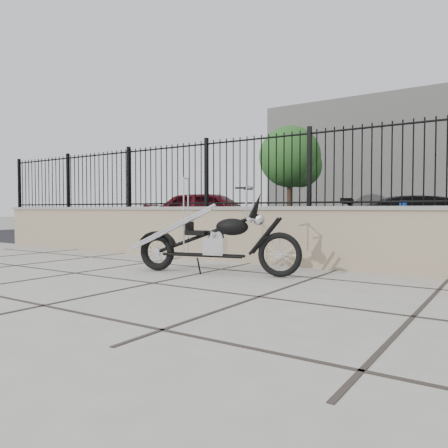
% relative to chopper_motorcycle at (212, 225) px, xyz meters
% --- Properties ---
extents(ground_plane, '(90.00, 90.00, 0.00)m').
position_rel_chopper_motorcycle_xyz_m(ground_plane, '(-0.15, -1.06, -0.70)').
color(ground_plane, '#99968E').
rests_on(ground_plane, ground).
extents(parking_lot, '(30.00, 30.00, 0.00)m').
position_rel_chopper_motorcycle_xyz_m(parking_lot, '(-0.15, 11.44, -0.70)').
color(parking_lot, black).
rests_on(parking_lot, ground).
extents(retaining_wall, '(14.00, 0.36, 0.96)m').
position_rel_chopper_motorcycle_xyz_m(retaining_wall, '(-0.15, 1.44, -0.22)').
color(retaining_wall, gray).
rests_on(retaining_wall, ground_plane).
extents(iron_fence, '(14.00, 0.08, 1.20)m').
position_rel_chopper_motorcycle_xyz_m(iron_fence, '(-0.15, 1.44, 0.86)').
color(iron_fence, black).
rests_on(iron_fence, retaining_wall).
extents(background_building, '(22.00, 6.00, 8.00)m').
position_rel_chopper_motorcycle_xyz_m(background_building, '(-0.15, 25.44, 3.30)').
color(background_building, beige).
rests_on(background_building, ground_plane).
extents(chopper_motorcycle, '(2.35, 0.93, 1.39)m').
position_rel_chopper_motorcycle_xyz_m(chopper_motorcycle, '(0.00, 0.00, 0.00)').
color(chopper_motorcycle, black).
rests_on(chopper_motorcycle, ground_plane).
extents(car_red, '(4.73, 3.01, 1.50)m').
position_rel_chopper_motorcycle_xyz_m(car_red, '(-4.42, 6.26, 0.05)').
color(car_red, '#490A13').
rests_on(car_red, parking_lot).
extents(car_black, '(4.56, 2.82, 1.23)m').
position_rel_chopper_motorcycle_xyz_m(car_black, '(1.98, 6.22, -0.08)').
color(car_black, black).
rests_on(car_black, parking_lot).
extents(bollard_a, '(0.14, 0.14, 0.98)m').
position_rel_chopper_motorcycle_xyz_m(bollard_a, '(-2.12, 4.16, -0.20)').
color(bollard_a, '#0E18D5').
rests_on(bollard_a, ground_plane).
extents(bollard_b, '(0.14, 0.14, 1.07)m').
position_rel_chopper_motorcycle_xyz_m(bollard_b, '(1.83, 3.51, -0.16)').
color(bollard_b, blue).
rests_on(bollard_b, ground_plane).
extents(tree_left, '(3.17, 3.17, 5.36)m').
position_rel_chopper_motorcycle_xyz_m(tree_left, '(-6.20, 15.68, 3.05)').
color(tree_left, '#382619').
rests_on(tree_left, ground_plane).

